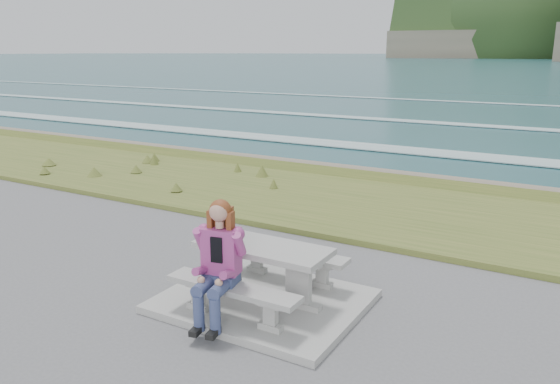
{
  "coord_description": "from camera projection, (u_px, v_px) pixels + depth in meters",
  "views": [
    {
      "loc": [
        3.58,
        -5.72,
        3.32
      ],
      "look_at": [
        -0.43,
        1.2,
        1.24
      ],
      "focal_mm": 35.0,
      "sensor_mm": 36.0,
      "label": 1
    }
  ],
  "objects": [
    {
      "name": "concrete_slab",
      "position": [
        263.0,
        301.0,
        7.35
      ],
      "size": [
        2.6,
        2.1,
        0.1
      ],
      "primitive_type": "cube",
      "color": "gray",
      "rests_on": "ground"
    },
    {
      "name": "picnic_table",
      "position": [
        263.0,
        257.0,
        7.19
      ],
      "size": [
        1.8,
        0.75,
        0.75
      ],
      "color": "gray",
      "rests_on": "concrete_slab"
    },
    {
      "name": "bench_landward",
      "position": [
        233.0,
        293.0,
        6.67
      ],
      "size": [
        1.8,
        0.35,
        0.45
      ],
      "color": "gray",
      "rests_on": "concrete_slab"
    },
    {
      "name": "bench_seaward",
      "position": [
        289.0,
        257.0,
        7.84
      ],
      "size": [
        1.8,
        0.35,
        0.45
      ],
      "color": "gray",
      "rests_on": "concrete_slab"
    },
    {
      "name": "grass_verge",
      "position": [
        387.0,
        212.0,
        11.55
      ],
      "size": [
        160.0,
        4.5,
        0.22
      ],
      "primitive_type": "cube",
      "color": "#405620",
      "rests_on": "ground"
    },
    {
      "name": "shore_drop",
      "position": [
        425.0,
        184.0,
        13.98
      ],
      "size": [
        160.0,
        0.8,
        2.2
      ],
      "primitive_type": "cube",
      "color": "brown",
      "rests_on": "ground"
    },
    {
      "name": "ocean",
      "position": [
        513.0,
        149.0,
        28.81
      ],
      "size": [
        1600.0,
        1600.0,
        0.09
      ],
      "color": "#1D4B53",
      "rests_on": "ground"
    },
    {
      "name": "seated_woman",
      "position": [
        216.0,
        279.0,
        6.56
      ],
      "size": [
        0.57,
        0.83,
        1.51
      ],
      "rotation": [
        0.0,
        0.0,
        0.2
      ],
      "color": "navy",
      "rests_on": "concrete_slab"
    }
  ]
}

